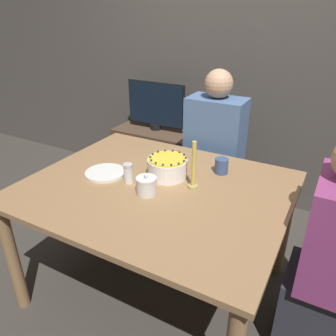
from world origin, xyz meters
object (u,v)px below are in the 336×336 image
(sugar_shaker, at_px, (128,173))
(person_woman_floral, at_px, (327,269))
(person_man_blue_shirt, at_px, (213,166))
(sugar_bowl, at_px, (146,185))
(cake, at_px, (168,167))
(tv_monitor, at_px, (156,105))
(candle, at_px, (193,170))

(sugar_shaker, height_order, person_woman_floral, person_woman_floral)
(person_man_blue_shirt, bearing_deg, sugar_bowl, 87.07)
(cake, xyz_separation_m, sugar_shaker, (-0.15, -0.17, 0.00))
(cake, bearing_deg, sugar_bowl, -92.00)
(cake, distance_m, person_man_blue_shirt, 0.69)
(sugar_bowl, height_order, person_man_blue_shirt, person_man_blue_shirt)
(tv_monitor, bearing_deg, sugar_shaker, -66.02)
(sugar_bowl, xyz_separation_m, sugar_shaker, (-0.15, 0.05, 0.01))
(cake, bearing_deg, person_man_blue_shirt, 86.75)
(sugar_shaker, height_order, candle, candle)
(sugar_bowl, bearing_deg, cake, 88.00)
(sugar_shaker, bearing_deg, person_man_blue_shirt, 76.69)
(person_woman_floral, distance_m, tv_monitor, 1.94)
(person_man_blue_shirt, relative_size, person_woman_floral, 1.07)
(cake, relative_size, sugar_bowl, 1.94)
(person_man_blue_shirt, bearing_deg, cake, 86.75)
(cake, xyz_separation_m, tv_monitor, (-0.68, 1.02, 0.02))
(candle, height_order, person_man_blue_shirt, person_man_blue_shirt)
(candle, bearing_deg, sugar_bowl, -138.89)
(sugar_shaker, bearing_deg, sugar_bowl, -20.04)
(sugar_bowl, xyz_separation_m, person_woman_floral, (0.90, 0.15, -0.28))
(cake, bearing_deg, tv_monitor, 123.85)
(sugar_shaker, xyz_separation_m, candle, (0.34, 0.11, 0.05))
(sugar_shaker, relative_size, candle, 0.42)
(cake, height_order, sugar_shaker, cake)
(sugar_bowl, bearing_deg, person_man_blue_shirt, 87.07)
(sugar_bowl, height_order, tv_monitor, tv_monitor)
(sugar_shaker, relative_size, person_man_blue_shirt, 0.09)
(cake, xyz_separation_m, sugar_bowl, (-0.01, -0.22, -0.01))
(person_woman_floral, bearing_deg, sugar_bowl, 99.64)
(sugar_bowl, height_order, candle, candle)
(sugar_bowl, distance_m, tv_monitor, 1.41)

